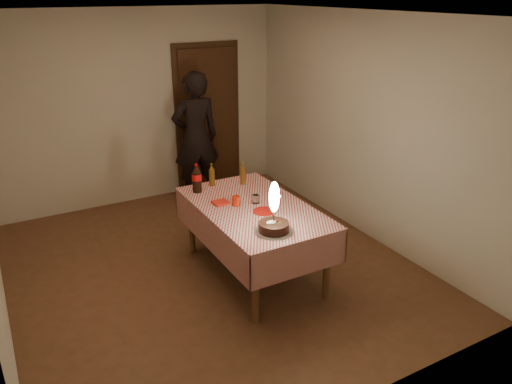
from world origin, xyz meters
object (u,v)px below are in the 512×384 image
birthday_cake (274,220)px  red_cup (236,201)px  cola_bottle (197,179)px  amber_bottle_left (212,175)px  red_plate (264,211)px  clear_cup (256,199)px  photographer (196,137)px  amber_bottle_right (243,174)px  dining_table (254,216)px

birthday_cake → red_cup: birthday_cake is taller
cola_bottle → amber_bottle_left: bearing=24.2°
birthday_cake → red_cup: 0.69m
red_plate → birthday_cake: bearing=-108.7°
red_plate → clear_cup: 0.23m
birthday_cake → photographer: bearing=81.6°
birthday_cake → cola_bottle: birthday_cake is taller
birthday_cake → cola_bottle: size_ratio=1.52×
red_plate → red_cup: 0.32m
red_cup → clear_cup: 0.21m
clear_cup → amber_bottle_right: (0.14, 0.54, 0.07)m
birthday_cake → red_cup: bearing=92.6°
red_plate → photographer: 2.36m
red_cup → amber_bottle_right: 0.61m
red_plate → clear_cup: clear_cup is taller
amber_bottle_left → birthday_cake: bearing=-89.6°
cola_bottle → dining_table: bearing=-61.7°
dining_table → photographer: bearing=82.3°
amber_bottle_right → photographer: bearing=86.6°
clear_cup → amber_bottle_left: 0.70m
red_cup → red_plate: bearing=-57.5°
clear_cup → amber_bottle_left: amber_bottle_left is taller
birthday_cake → amber_bottle_left: 1.31m
red_cup → amber_bottle_right: amber_bottle_right is taller
red_cup → amber_bottle_left: bearing=88.1°
amber_bottle_right → photographer: photographer is taller
dining_table → photographer: (0.30, 2.18, 0.24)m
red_plate → photographer: (0.27, 2.34, 0.13)m
dining_table → cola_bottle: bearing=118.3°
birthday_cake → photographer: 2.79m
red_plate → amber_bottle_left: size_ratio=0.86×
clear_cup → photographer: photographer is taller
cola_bottle → red_cup: bearing=-69.3°
birthday_cake → clear_cup: bearing=75.1°
dining_table → red_cup: 0.24m
dining_table → red_plate: (0.03, -0.16, 0.11)m
dining_table → photographer: size_ratio=0.95×
cola_bottle → amber_bottle_right: (0.54, -0.03, -0.03)m
clear_cup → amber_bottle_right: size_ratio=0.35×
birthday_cake → red_cup: (-0.03, 0.69, -0.07)m
birthday_cake → red_cup: size_ratio=4.84×
clear_cup → cola_bottle: 0.71m
cola_bottle → amber_bottle_left: (0.22, 0.10, -0.03)m
birthday_cake → red_plate: bearing=71.3°
birthday_cake → photographer: (0.41, 2.76, 0.02)m
dining_table → red_plate: bearing=-79.8°
clear_cup → amber_bottle_left: bearing=105.1°
photographer → dining_table: bearing=-97.7°
dining_table → amber_bottle_left: size_ratio=6.75×
birthday_cake → photographer: size_ratio=0.27×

